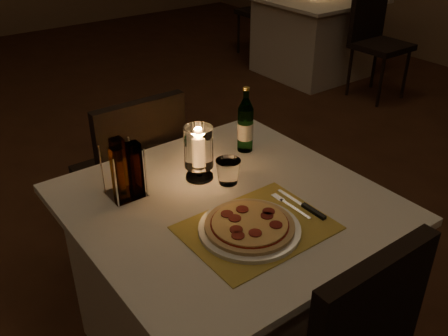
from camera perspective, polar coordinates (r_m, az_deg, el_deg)
floor at (r=2.55m, az=-6.38°, el=-12.09°), size 8.00×10.00×0.02m
main_table at (r=1.93m, az=0.36°, el=-12.81°), size 1.00×1.00×0.74m
chair_far at (r=2.33m, az=-10.23°, el=0.22°), size 0.42×0.42×0.90m
placemat at (r=1.58m, az=3.77°, el=-6.84°), size 0.45×0.34×0.00m
plate at (r=1.56m, az=2.93°, el=-6.97°), size 0.32×0.32×0.01m
pizza at (r=1.55m, az=2.95°, el=-6.49°), size 0.28×0.28×0.02m
fork at (r=1.69m, az=7.34°, el=-4.14°), size 0.02×0.18×0.00m
knife at (r=1.68m, az=9.64°, el=-4.56°), size 0.02×0.22×0.01m
tumbler at (r=1.79m, az=0.48°, el=-0.40°), size 0.09×0.09×0.09m
water_bottle at (r=1.98m, az=2.46°, el=4.87°), size 0.06×0.06×0.27m
hurricane_candle at (r=1.78m, az=-2.92°, el=2.19°), size 0.11×0.11×0.20m
cruet_caddy at (r=1.71m, az=-11.28°, el=-0.43°), size 0.12×0.12×0.21m
neighbor_table_right at (r=5.12m, az=10.19°, el=14.64°), size 1.00×1.00×0.74m
neighbor_chair_ra at (r=4.63m, az=16.88°, el=14.49°), size 0.42×0.42×0.90m
neighbor_chair_rb at (r=5.58m, az=4.86°, el=18.08°), size 0.42×0.42×0.90m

